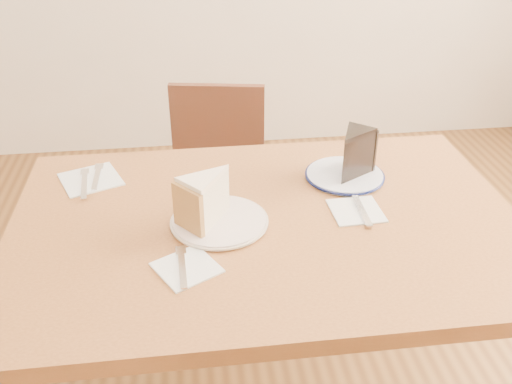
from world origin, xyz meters
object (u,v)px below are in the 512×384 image
Objects in this scene: table at (267,253)px; plate_navy at (345,175)px; plate_cream at (219,221)px; chocolate_cake at (352,157)px; carrot_cake at (210,199)px; chair_far at (216,191)px.

plate_navy reaches higher than table.
chocolate_cake is at bearing 24.83° from plate_cream.
plate_cream is 0.06m from carrot_cake.
chair_far is 0.75m from carrot_cake.
carrot_cake is 1.10× the size of chocolate_cake.
table is 1.49× the size of chair_far.
plate_navy is 1.78× the size of chocolate_cake.
chair_far is at bearing -16.49° from chocolate_cake.
chocolate_cake is (0.38, 0.16, 0.00)m from carrot_cake.
chocolate_cake is (0.36, 0.16, 0.06)m from plate_cream.
plate_cream is at bearing -152.55° from plate_navy.
table is 0.15m from plate_cream.
chair_far is (-0.09, 0.66, -0.20)m from table.
carrot_cake is 0.41m from chocolate_cake.
plate_navy is at bearing 27.45° from plate_cream.
carrot_cake reaches higher than plate_navy.
carrot_cake is at bearing 96.30° from chair_far.
chair_far reaches higher than plate_cream.
table is at bearing -143.29° from plate_navy.
chocolate_cake is at bearing 33.13° from table.
chair_far is 7.13× the size of chocolate_cake.
carrot_cake reaches higher than plate_cream.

